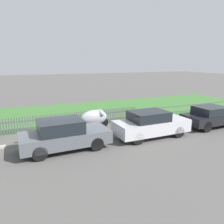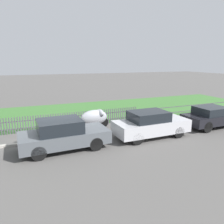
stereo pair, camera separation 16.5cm
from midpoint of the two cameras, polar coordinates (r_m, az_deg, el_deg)
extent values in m
plane|color=#565451|center=(11.85, -13.53, -7.34)|extent=(120.00, 120.00, 0.00)
cube|color=#B2ADA3|center=(11.92, -13.61, -6.91)|extent=(38.03, 0.20, 0.12)
cube|color=#3D7033|center=(17.64, -16.54, -0.72)|extent=(38.03, 7.93, 0.01)
cube|color=#4C4C51|center=(13.78, -14.95, -3.32)|extent=(38.03, 0.03, 0.05)
cube|color=#4C4C51|center=(13.66, -15.05, -1.59)|extent=(38.03, 0.03, 0.05)
cube|color=#4C4C51|center=(13.68, -26.70, -3.49)|extent=(0.06, 0.03, 0.97)
cube|color=#4C4C51|center=(13.66, -26.10, -3.44)|extent=(0.06, 0.03, 0.97)
cube|color=#4C4C51|center=(13.65, -25.50, -3.39)|extent=(0.06, 0.03, 0.97)
cube|color=#4C4C51|center=(13.64, -24.90, -3.35)|extent=(0.06, 0.03, 0.97)
cube|color=#4C4C51|center=(13.63, -24.30, -3.30)|extent=(0.06, 0.03, 0.97)
cube|color=#4C4C51|center=(13.63, -23.70, -3.25)|extent=(0.06, 0.03, 0.97)
cube|color=#4C4C51|center=(13.62, -23.09, -3.20)|extent=(0.06, 0.03, 0.97)
cube|color=#4C4C51|center=(13.62, -22.49, -3.14)|extent=(0.06, 0.03, 0.97)
cube|color=#4C4C51|center=(13.61, -21.89, -3.09)|extent=(0.06, 0.03, 0.97)
cube|color=#4C4C51|center=(13.61, -21.29, -3.04)|extent=(0.06, 0.03, 0.97)
cube|color=#4C4C51|center=(13.61, -20.68, -2.99)|extent=(0.06, 0.03, 0.97)
cube|color=#4C4C51|center=(13.62, -20.08, -2.94)|extent=(0.06, 0.03, 0.97)
cube|color=#4C4C51|center=(13.62, -19.48, -2.89)|extent=(0.06, 0.03, 0.97)
cube|color=#4C4C51|center=(13.62, -18.88, -2.83)|extent=(0.06, 0.03, 0.97)
cube|color=#4C4C51|center=(13.63, -18.27, -2.78)|extent=(0.06, 0.03, 0.97)
cube|color=#4C4C51|center=(13.64, -17.67, -2.73)|extent=(0.06, 0.03, 0.97)
cube|color=#4C4C51|center=(13.65, -17.07, -2.67)|extent=(0.06, 0.03, 0.97)
cube|color=#4C4C51|center=(13.66, -16.48, -2.62)|extent=(0.06, 0.03, 0.97)
cube|color=#4C4C51|center=(13.67, -15.88, -2.57)|extent=(0.06, 0.03, 0.97)
cube|color=#4C4C51|center=(13.69, -15.28, -2.51)|extent=(0.06, 0.03, 0.97)
cube|color=#4C4C51|center=(13.70, -14.69, -2.46)|extent=(0.06, 0.03, 0.97)
cube|color=#4C4C51|center=(13.72, -14.09, -2.40)|extent=(0.06, 0.03, 0.97)
cube|color=#4C4C51|center=(13.74, -13.50, -2.35)|extent=(0.06, 0.03, 0.97)
cube|color=#4C4C51|center=(13.76, -12.91, -2.29)|extent=(0.06, 0.03, 0.97)
cube|color=#4C4C51|center=(13.78, -12.32, -2.24)|extent=(0.06, 0.03, 0.97)
cube|color=#4C4C51|center=(13.80, -11.74, -2.18)|extent=(0.06, 0.03, 0.97)
cube|color=#4C4C51|center=(13.83, -11.15, -2.13)|extent=(0.06, 0.03, 0.97)
cube|color=#4C4C51|center=(13.85, -10.57, -2.08)|extent=(0.06, 0.03, 0.97)
cube|color=#4C4C51|center=(13.88, -9.99, -2.02)|extent=(0.06, 0.03, 0.97)
cube|color=#4C4C51|center=(13.91, -9.41, -1.97)|extent=(0.06, 0.03, 0.97)
cube|color=#4C4C51|center=(13.94, -8.84, -1.91)|extent=(0.06, 0.03, 0.97)
cube|color=#4C4C51|center=(13.97, -8.26, -1.86)|extent=(0.06, 0.03, 0.97)
cube|color=#4C4C51|center=(14.00, -7.69, -1.80)|extent=(0.06, 0.03, 0.97)
cube|color=#4C4C51|center=(14.04, -7.13, -1.75)|extent=(0.06, 0.03, 0.97)
cube|color=#4C4C51|center=(14.07, -6.56, -1.69)|extent=(0.06, 0.03, 0.97)
cube|color=#4C4C51|center=(14.11, -6.00, -1.64)|extent=(0.06, 0.03, 0.97)
cube|color=#4C4C51|center=(14.15, -5.44, -1.58)|extent=(0.06, 0.03, 0.97)
cube|color=#4C4C51|center=(14.19, -4.89, -1.53)|extent=(0.06, 0.03, 0.97)
cube|color=#4C4C51|center=(14.23, -4.33, -1.48)|extent=(0.06, 0.03, 0.97)
cube|color=#4C4C51|center=(14.27, -3.79, -1.42)|extent=(0.06, 0.03, 0.97)
cube|color=#4C4C51|center=(14.32, -3.24, -1.37)|extent=(0.06, 0.03, 0.97)
cube|color=#4C4C51|center=(14.36, -2.70, -1.32)|extent=(0.06, 0.03, 0.97)
cube|color=#4C4C51|center=(14.41, -2.16, -1.26)|extent=(0.06, 0.03, 0.97)
cube|color=#4C4C51|center=(14.45, -1.62, -1.21)|extent=(0.06, 0.03, 0.97)
cube|color=#4C4C51|center=(14.50, -1.09, -1.16)|extent=(0.06, 0.03, 0.97)
cube|color=#4C4C51|center=(14.55, -0.56, -1.11)|extent=(0.06, 0.03, 0.97)
cube|color=#4C4C51|center=(14.60, -0.04, -1.05)|extent=(0.06, 0.03, 0.97)
cube|color=#4C4C51|center=(14.66, 0.48, -1.00)|extent=(0.06, 0.03, 0.97)
cube|color=#4C4C51|center=(14.71, 1.00, -0.95)|extent=(0.06, 0.03, 0.97)
cube|color=#4C4C51|center=(14.77, 1.51, -0.90)|extent=(0.06, 0.03, 0.97)
cube|color=#4C4C51|center=(14.82, 2.02, -0.85)|extent=(0.06, 0.03, 0.97)
cube|color=#4C4C51|center=(14.88, 2.52, -0.80)|extent=(0.06, 0.03, 0.97)
cube|color=#4C4C51|center=(14.94, 3.02, -0.75)|extent=(0.06, 0.03, 0.97)
cube|color=#4C4C51|center=(15.00, 3.52, -0.70)|extent=(0.06, 0.03, 0.97)
cube|color=#4C4C51|center=(15.06, 4.02, -0.65)|extent=(0.06, 0.03, 0.97)
cube|color=#4C4C51|center=(15.12, 4.50, -0.60)|extent=(0.06, 0.03, 0.97)
cube|color=#4C4C51|center=(15.18, 4.99, -0.55)|extent=(0.06, 0.03, 0.97)
cube|color=#4C4C51|center=(15.25, 5.47, -0.50)|extent=(0.06, 0.03, 0.97)
cube|color=#4C4C51|center=(15.31, 5.95, -0.45)|extent=(0.06, 0.03, 0.97)
cube|color=#4C4C51|center=(15.38, 6.42, -0.41)|extent=(0.06, 0.03, 0.97)
cube|color=#51565B|center=(10.55, -11.80, -6.52)|extent=(4.16, 1.92, 0.60)
cube|color=black|center=(10.33, -13.07, -3.55)|extent=(2.03, 1.66, 0.58)
cylinder|color=black|center=(11.68, -6.52, -5.68)|extent=(0.64, 0.17, 0.64)
cylinder|color=black|center=(10.24, -3.70, -8.39)|extent=(0.64, 0.17, 0.64)
cylinder|color=black|center=(11.23, -19.04, -7.14)|extent=(0.64, 0.17, 0.64)
cylinder|color=black|center=(9.72, -18.09, -10.26)|extent=(0.64, 0.17, 0.64)
cube|color=#BCBCC1|center=(12.16, 10.59, -3.66)|extent=(4.16, 1.77, 0.67)
cube|color=black|center=(11.89, 9.89, -1.04)|extent=(2.02, 1.55, 0.51)
cylinder|color=black|center=(13.56, 13.25, -3.31)|extent=(0.63, 0.15, 0.63)
cylinder|color=black|center=(12.42, 17.45, -5.09)|extent=(0.63, 0.15, 0.63)
cylinder|color=black|center=(12.25, 3.54, -4.74)|extent=(0.63, 0.15, 0.63)
cylinder|color=black|center=(10.98, 7.17, -6.98)|extent=(0.63, 0.15, 0.63)
cube|color=black|center=(15.18, 25.03, -1.47)|extent=(3.85, 1.77, 0.57)
cube|color=black|center=(14.92, 24.74, 0.36)|extent=(1.86, 1.56, 0.46)
cylinder|color=black|center=(16.59, 25.72, -1.20)|extent=(0.66, 0.16, 0.66)
cylinder|color=black|center=(14.92, 19.73, -2.16)|extent=(0.66, 0.16, 0.66)
cylinder|color=black|center=(13.88, 24.03, -3.65)|extent=(0.66, 0.16, 0.66)
cylinder|color=black|center=(13.73, -1.87, -2.78)|extent=(0.62, 0.14, 0.61)
cylinder|color=black|center=(13.27, -6.94, -3.43)|extent=(0.62, 0.14, 0.61)
ellipsoid|color=#9EA0A8|center=(13.38, -4.39, -1.45)|extent=(1.74, 0.86, 0.95)
ellipsoid|color=#9EA0A8|center=(13.47, -2.82, -0.22)|extent=(0.46, 0.95, 0.44)
camera|label=1|loc=(0.08, -89.64, 0.08)|focal=35.00mm
camera|label=2|loc=(0.08, 90.36, -0.08)|focal=35.00mm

